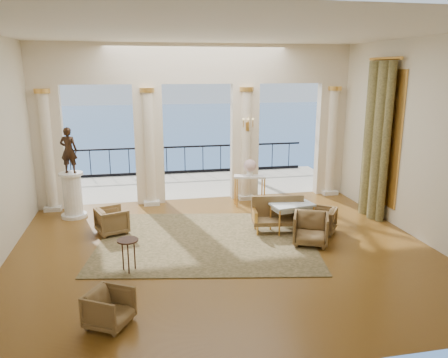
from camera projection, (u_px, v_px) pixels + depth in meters
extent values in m
plane|color=#492A0A|center=(224.00, 250.00, 9.44)|extent=(9.00, 9.00, 0.00)
plane|color=beige|center=(292.00, 205.00, 5.09)|extent=(9.00, 0.00, 9.00)
plane|color=beige|center=(421.00, 140.00, 9.76)|extent=(0.00, 8.00, 8.00)
plane|color=white|center=(224.00, 31.00, 8.34)|extent=(9.00, 9.00, 0.00)
cube|color=beige|center=(197.00, 64.00, 12.14)|extent=(9.00, 0.30, 1.10)
cube|color=beige|center=(49.00, 148.00, 11.89)|extent=(0.80, 0.30, 3.40)
cylinder|color=beige|center=(48.00, 153.00, 11.75)|extent=(0.28, 0.28, 3.20)
cylinder|color=#E9AC4C|center=(42.00, 91.00, 11.35)|extent=(0.40, 0.40, 0.12)
cube|color=silver|center=(54.00, 208.00, 12.12)|extent=(0.45, 0.45, 0.12)
cube|color=beige|center=(149.00, 145.00, 12.41)|extent=(0.80, 0.30, 3.40)
cylinder|color=beige|center=(149.00, 150.00, 12.27)|extent=(0.28, 0.28, 3.20)
cylinder|color=#E9AC4C|center=(147.00, 90.00, 11.87)|extent=(0.40, 0.40, 0.12)
cube|color=silver|center=(152.00, 202.00, 12.64)|extent=(0.45, 0.45, 0.12)
cube|color=beige|center=(244.00, 142.00, 12.95)|extent=(0.80, 0.30, 3.40)
cylinder|color=beige|center=(246.00, 146.00, 12.81)|extent=(0.28, 0.28, 3.20)
cylinder|color=#E9AC4C|center=(247.00, 89.00, 12.40)|extent=(0.40, 0.40, 0.12)
cube|color=silver|center=(245.00, 197.00, 13.18)|extent=(0.45, 0.45, 0.12)
cube|color=beige|center=(329.00, 139.00, 13.47)|extent=(0.80, 0.30, 3.40)
cylinder|color=beige|center=(332.00, 143.00, 13.33)|extent=(0.28, 0.28, 3.20)
cylinder|color=#E9AC4C|center=(335.00, 88.00, 12.92)|extent=(0.40, 0.40, 0.12)
cube|color=silver|center=(329.00, 192.00, 13.70)|extent=(0.45, 0.45, 0.12)
cube|color=#B4A997|center=(191.00, 185.00, 14.96)|extent=(10.00, 3.60, 0.10)
cube|color=black|center=(185.00, 147.00, 16.23)|extent=(9.00, 0.06, 0.06)
cube|color=black|center=(185.00, 172.00, 16.46)|extent=(9.00, 0.06, 0.10)
cylinder|color=black|center=(185.00, 160.00, 16.35)|extent=(0.03, 0.03, 1.00)
cylinder|color=black|center=(70.00, 164.00, 15.56)|extent=(0.03, 0.03, 1.00)
cylinder|color=black|center=(289.00, 156.00, 17.14)|extent=(0.03, 0.03, 1.00)
cylinder|color=#4C3823|center=(242.00, 118.00, 15.58)|extent=(0.20, 0.20, 4.20)
plane|color=#214A8D|center=(148.00, 134.00, 67.94)|extent=(160.00, 160.00, 0.00)
cylinder|color=#494227|center=(386.00, 144.00, 10.78)|extent=(0.26, 0.26, 4.00)
cylinder|color=#494227|center=(375.00, 141.00, 11.20)|extent=(0.32, 0.32, 4.00)
cylinder|color=#494227|center=(367.00, 139.00, 11.63)|extent=(0.26, 0.26, 4.00)
cylinder|color=#E9AC4C|center=(385.00, 59.00, 10.71)|extent=(0.08, 1.40, 0.08)
cube|color=#E9AC4C|center=(383.00, 137.00, 11.21)|extent=(0.04, 1.60, 3.40)
cube|color=#E9AC4C|center=(247.00, 127.00, 12.53)|extent=(0.10, 0.04, 0.25)
cylinder|color=#E9AC4C|center=(243.00, 123.00, 12.40)|extent=(0.02, 0.02, 0.22)
cylinder|color=#E9AC4C|center=(248.00, 123.00, 12.43)|extent=(0.02, 0.02, 0.22)
cylinder|color=#E9AC4C|center=(253.00, 123.00, 12.45)|extent=(0.02, 0.02, 0.22)
cube|color=#2F3119|center=(207.00, 240.00, 9.94)|extent=(5.39, 4.53, 0.02)
imported|color=#48351B|center=(109.00, 307.00, 6.58)|extent=(0.80, 0.81, 0.62)
imported|color=#48351B|center=(311.00, 227.00, 9.68)|extent=(0.96, 0.94, 0.77)
imported|color=#48351B|center=(321.00, 219.00, 10.40)|extent=(0.86, 0.87, 0.66)
imported|color=#48351B|center=(112.00, 220.00, 10.32)|extent=(0.82, 0.84, 0.69)
cube|color=#48351B|center=(279.00, 221.00, 10.40)|extent=(1.32, 0.68, 0.09)
cube|color=#48351B|center=(278.00, 206.00, 10.56)|extent=(1.26, 0.25, 0.52)
cube|color=#E9AC4C|center=(255.00, 215.00, 10.32)|extent=(0.14, 0.52, 0.24)
cube|color=#E9AC4C|center=(304.00, 214.00, 10.39)|extent=(0.14, 0.52, 0.24)
cylinder|color=#E9AC4C|center=(257.00, 231.00, 10.20)|extent=(0.05, 0.05, 0.23)
cylinder|color=#E9AC4C|center=(303.00, 230.00, 10.27)|extent=(0.05, 0.05, 0.23)
cylinder|color=#E9AC4C|center=(255.00, 225.00, 10.60)|extent=(0.05, 0.05, 0.23)
cylinder|color=#E9AC4C|center=(299.00, 224.00, 10.67)|extent=(0.05, 0.05, 0.23)
cube|color=#A7BBCE|center=(292.00, 205.00, 10.39)|extent=(1.08, 0.71, 0.05)
cylinder|color=#E9AC4C|center=(280.00, 224.00, 10.11)|extent=(0.04, 0.04, 0.64)
cylinder|color=#E9AC4C|center=(313.00, 219.00, 10.43)|extent=(0.04, 0.04, 0.64)
cylinder|color=#E9AC4C|center=(271.00, 218.00, 10.52)|extent=(0.04, 0.04, 0.64)
cylinder|color=#E9AC4C|center=(303.00, 213.00, 10.84)|extent=(0.04, 0.04, 0.64)
cylinder|color=silver|center=(74.00, 215.00, 11.55)|extent=(0.66, 0.66, 0.09)
cylinder|color=silver|center=(73.00, 195.00, 11.41)|extent=(0.48, 0.48, 1.05)
cylinder|color=silver|center=(71.00, 174.00, 11.27)|extent=(0.61, 0.61, 0.07)
imported|color=#2F1F14|center=(69.00, 150.00, 11.12)|extent=(0.48, 0.37, 1.18)
cube|color=silver|center=(250.00, 177.00, 12.40)|extent=(0.96, 0.57, 0.05)
cylinder|color=#E9AC4C|center=(236.00, 192.00, 12.40)|extent=(0.04, 0.04, 0.81)
cylinder|color=#E9AC4C|center=(264.00, 193.00, 12.36)|extent=(0.04, 0.04, 0.81)
cylinder|color=#E9AC4C|center=(236.00, 190.00, 12.65)|extent=(0.04, 0.04, 0.81)
cylinder|color=#E9AC4C|center=(264.00, 190.00, 12.60)|extent=(0.04, 0.04, 0.81)
cylinder|color=white|center=(250.00, 172.00, 12.36)|extent=(0.18, 0.18, 0.22)
sphere|color=#C58990|center=(250.00, 166.00, 12.32)|extent=(0.36, 0.36, 0.36)
cylinder|color=black|center=(128.00, 240.00, 8.27)|extent=(0.40, 0.40, 0.03)
cylinder|color=black|center=(135.00, 255.00, 8.43)|extent=(0.03, 0.03, 0.63)
cylinder|color=black|center=(123.00, 255.00, 8.40)|extent=(0.03, 0.03, 0.63)
cylinder|color=black|center=(128.00, 259.00, 8.23)|extent=(0.03, 0.03, 0.63)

